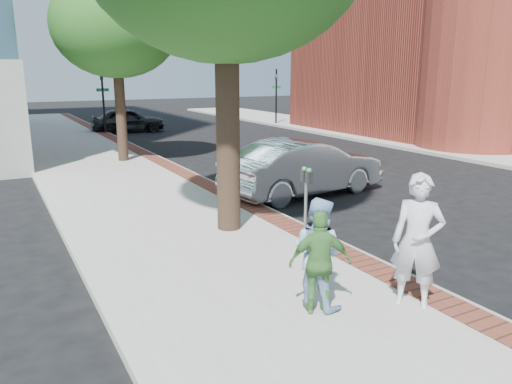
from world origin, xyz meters
TOP-DOWN VIEW (x-y plane):
  - ground at (0.00, 0.00)m, footprint 120.00×120.00m
  - sidewalk at (-1.50, 8.00)m, footprint 5.00×60.00m
  - brick_strip at (0.70, 8.00)m, footprint 0.60×60.00m
  - curb at (1.05, 8.00)m, footprint 0.10×60.00m
  - sidewalk_far at (14.50, 8.00)m, footprint 5.00×60.00m
  - church at (20.98, 13.13)m, footprint 19.00×16.00m
  - signal_near at (0.90, 22.00)m, footprint 0.70×0.15m
  - signal_far at (12.50, 22.00)m, footprint 0.70×0.15m
  - tree_far at (-0.50, 12.00)m, footprint 4.80×4.80m
  - parking_meter at (0.70, 0.76)m, footprint 0.12×0.32m
  - person_gray at (0.20, -2.91)m, footprint 0.84×0.88m
  - person_officer at (-1.09, -2.21)m, footprint 0.92×1.01m
  - person_green at (-1.18, -2.41)m, footprint 0.98×0.71m
  - sedan_silver at (2.95, 4.22)m, footprint 5.29×2.46m
  - bg_car at (2.46, 22.82)m, footprint 4.51×2.22m

SIDE VIEW (x-z plane):
  - ground at x=0.00m, z-range 0.00..0.00m
  - sidewalk at x=-1.50m, z-range 0.00..0.15m
  - curb at x=1.05m, z-range 0.00..0.15m
  - sidewalk_far at x=14.50m, z-range 0.00..0.15m
  - brick_strip at x=0.70m, z-range 0.15..0.16m
  - bg_car at x=2.46m, z-range 0.00..1.48m
  - sedan_silver at x=2.95m, z-range 0.00..1.68m
  - person_green at x=-1.18m, z-range 0.15..1.69m
  - person_officer at x=-1.09m, z-range 0.15..1.83m
  - person_gray at x=0.20m, z-range 0.15..2.18m
  - parking_meter at x=0.70m, z-range 0.47..1.94m
  - signal_near at x=0.90m, z-range 0.35..4.15m
  - signal_far at x=12.50m, z-range 0.35..4.15m
  - tree_far at x=-0.50m, z-range 1.73..8.87m
  - church at x=20.98m, z-range -2.94..17.46m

